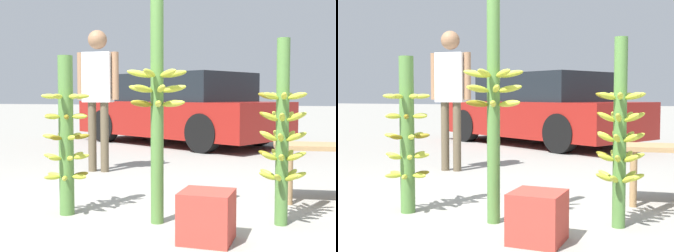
{
  "view_description": "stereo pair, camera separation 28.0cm",
  "coord_description": "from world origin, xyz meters",
  "views": [
    {
      "loc": [
        1.08,
        -3.12,
        0.95
      ],
      "look_at": [
        -0.0,
        0.28,
        0.71
      ],
      "focal_mm": 50.0,
      "sensor_mm": 36.0,
      "label": 1
    },
    {
      "loc": [
        1.34,
        -3.03,
        0.95
      ],
      "look_at": [
        -0.0,
        0.28,
        0.71
      ],
      "focal_mm": 50.0,
      "sensor_mm": 36.0,
      "label": 2
    }
  ],
  "objects": [
    {
      "name": "banana_stalk_center",
      "position": [
        -0.03,
        0.11,
        0.88
      ],
      "size": [
        0.45,
        0.45,
        1.66
      ],
      "color": "#4C7A38",
      "rests_on": "ground_plane"
    },
    {
      "name": "parked_car",
      "position": [
        -1.44,
        5.61,
        0.66
      ],
      "size": [
        4.53,
        3.47,
        1.36
      ],
      "rotation": [
        0.0,
        0.0,
        1.1
      ],
      "color": "maroon",
      "rests_on": "ground_plane"
    },
    {
      "name": "ground_plane",
      "position": [
        0.0,
        0.0,
        0.0
      ],
      "size": [
        80.0,
        80.0,
        0.0
      ],
      "primitive_type": "plane",
      "color": "gray"
    },
    {
      "name": "vendor_person",
      "position": [
        -1.49,
        2.11,
        1.07
      ],
      "size": [
        0.54,
        0.23,
        1.74
      ],
      "rotation": [
        0.0,
        0.0,
        0.07
      ],
      "color": "brown",
      "rests_on": "ground_plane"
    },
    {
      "name": "banana_stalk_left",
      "position": [
        -0.8,
        0.13,
        0.63
      ],
      "size": [
        0.38,
        0.37,
        1.26
      ],
      "color": "#4C7A38",
      "rests_on": "ground_plane"
    },
    {
      "name": "banana_stalk_right",
      "position": [
        0.85,
        0.33,
        0.67
      ],
      "size": [
        0.37,
        0.37,
        1.36
      ],
      "color": "#4C7A38",
      "rests_on": "ground_plane"
    },
    {
      "name": "produce_crate",
      "position": [
        0.42,
        -0.21,
        0.17
      ],
      "size": [
        0.33,
        0.33,
        0.33
      ],
      "color": "#B2382D",
      "rests_on": "ground_plane"
    }
  ]
}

